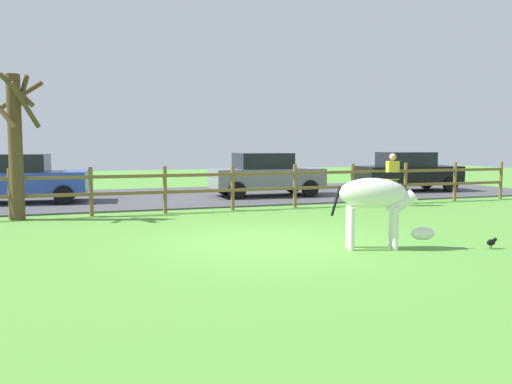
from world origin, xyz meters
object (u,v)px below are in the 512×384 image
zebra (377,199)px  parked_car_blue (20,178)px  bare_tree (16,140)px  crow_on_grass (492,242)px  parked_car_grey (266,174)px  visitor_near_fence (392,177)px  parked_car_black (408,171)px

zebra → parked_car_blue: size_ratio=0.45×
bare_tree → parked_car_blue: bare_tree is taller
crow_on_grass → parked_car_grey: bearing=94.0°
parked_car_blue → parked_car_grey: size_ratio=1.03×
parked_car_blue → visitor_near_fence: (11.03, -4.20, 0.06)m
crow_on_grass → parked_car_blue: size_ratio=0.05×
parked_car_blue → parked_car_grey: (8.18, -0.45, 0.00)m
parked_car_blue → parked_car_black: same height
parked_car_black → parked_car_grey: bearing=-179.2°
parked_car_black → bare_tree: bearing=-166.4°
parked_car_grey → parked_car_black: bearing=0.8°
crow_on_grass → parked_car_blue: parked_car_blue is taller
zebra → parked_car_black: parked_car_black is taller
parked_car_blue → parked_car_grey: bearing=-3.1°
bare_tree → parked_car_black: bearing=13.6°
bare_tree → parked_car_blue: size_ratio=0.89×
parked_car_grey → visitor_near_fence: bearing=-52.8°
parked_car_grey → parked_car_black: 6.11m
zebra → crow_on_grass: size_ratio=8.73×
zebra → parked_car_blue: (-6.89, 9.96, -0.08)m
bare_tree → parked_car_black: bare_tree is taller
zebra → parked_car_blue: bearing=124.7°
parked_car_grey → visitor_near_fence: size_ratio=2.46×
parked_car_blue → bare_tree: bearing=-85.8°
visitor_near_fence → parked_car_blue: bearing=159.2°
crow_on_grass → parked_car_blue: (-8.89, 10.66, 0.72)m
parked_car_blue → parked_car_grey: 8.20m
parked_car_grey → visitor_near_fence: (2.85, -3.75, 0.06)m
parked_car_blue → parked_car_black: size_ratio=1.00×
bare_tree → parked_car_grey: bearing=22.7°
zebra → crow_on_grass: (2.01, -0.71, -0.80)m
bare_tree → parked_car_grey: size_ratio=0.91×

